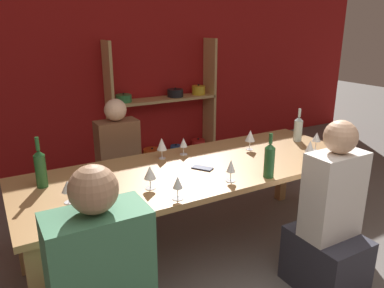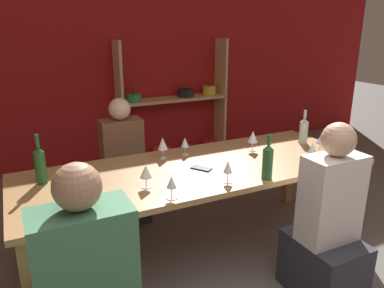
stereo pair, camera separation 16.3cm
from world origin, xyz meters
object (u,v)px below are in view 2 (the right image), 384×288
wine_glass_empty_a (312,149)px  wine_glass_red_b (253,137)px  wine_glass_white_c (171,183)px  cell_phone (201,168)px  wine_bottle_amber (40,164)px  wine_glass_white_b (146,172)px  wine_glass_red_a (185,143)px  wine_glass_white_d (163,144)px  wine_glass_empty_b (64,184)px  wine_bottle_green (268,161)px  shelf_unit (173,119)px  dining_table (198,176)px  wine_glass_red_c (228,168)px  wine_glass_white_a (321,140)px  person_near_b (327,235)px  person_far_a (124,175)px  wine_bottle_dark (304,130)px

wine_glass_empty_a → wine_glass_red_b: wine_glass_red_b is taller
wine_glass_white_c → cell_phone: wine_glass_white_c is taller
wine_bottle_amber → wine_glass_white_b: size_ratio=2.19×
wine_bottle_amber → wine_glass_empty_a: (1.89, -0.50, -0.02)m
wine_glass_empty_a → wine_glass_red_a: (-0.78, 0.61, -0.01)m
wine_glass_white_c → wine_glass_white_d: bearing=72.3°
wine_glass_white_d → wine_glass_empty_b: bearing=-152.3°
wine_glass_white_d → wine_bottle_green: bearing=-55.8°
wine_glass_empty_a → shelf_unit: bearing=91.7°
dining_table → wine_glass_red_a: 0.35m
dining_table → wine_glass_red_c: (0.05, -0.34, 0.18)m
wine_glass_white_b → wine_glass_white_a: bearing=0.3°
wine_glass_red_a → person_near_b: 1.26m
dining_table → wine_glass_red_b: wine_glass_red_b is taller
dining_table → wine_bottle_green: size_ratio=8.31×
wine_bottle_green → wine_bottle_amber: (-1.39, 0.60, 0.01)m
wine_glass_white_c → cell_phone: 0.53m
wine_bottle_green → wine_glass_empty_a: wine_bottle_green is taller
wine_bottle_green → wine_glass_red_a: 0.77m
wine_bottle_amber → wine_glass_white_c: bearing=-40.9°
wine_glass_white_c → person_near_b: size_ratio=0.12×
shelf_unit → wine_glass_empty_a: shelf_unit is taller
wine_glass_white_a → person_far_a: size_ratio=0.14×
wine_glass_white_a → person_near_b: 0.89m
wine_bottle_amber → person_near_b: bearing=-31.5°
wine_glass_white_b → wine_glass_white_c: bearing=-69.1°
shelf_unit → person_near_b: shelf_unit is taller
wine_bottle_dark → person_far_a: 1.68m
wine_glass_white_a → wine_bottle_amber: bearing=170.1°
wine_glass_red_a → wine_glass_red_c: (0.02, -0.64, 0.01)m
wine_glass_red_a → wine_glass_white_d: 0.20m
wine_glass_red_a → person_far_a: bearing=125.8°
dining_table → wine_glass_empty_b: 1.00m
wine_glass_white_d → person_near_b: bearing=-57.4°
wine_glass_empty_b → wine_glass_white_d: size_ratio=0.83×
shelf_unit → wine_glass_white_a: shelf_unit is taller
wine_bottle_green → wine_bottle_dark: (0.80, 0.53, -0.01)m
wine_bottle_green → wine_glass_white_c: size_ratio=2.15×
wine_glass_empty_a → wine_bottle_green: bearing=-168.4°
dining_table → wine_glass_red_b: 0.62m
dining_table → wine_glass_white_d: bearing=118.4°
wine_glass_white_a → wine_glass_red_a: 1.11m
wine_glass_white_b → cell_phone: wine_glass_white_b is taller
wine_glass_empty_a → person_far_a: size_ratio=0.14×
wine_glass_white_b → dining_table: bearing=21.1°
person_far_a → wine_glass_empty_a: bearing=135.7°
wine_bottle_dark → wine_glass_red_b: (-0.54, 0.01, 0.00)m
wine_glass_red_b → cell_phone: 0.61m
wine_glass_white_c → person_near_b: 1.07m
wine_glass_red_c → wine_glass_white_d: 0.67m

